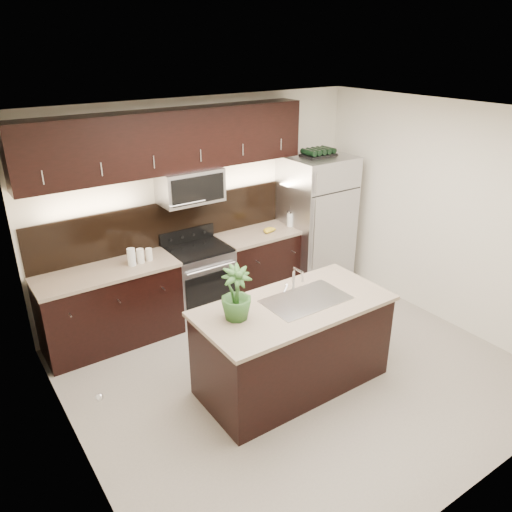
{
  "coord_description": "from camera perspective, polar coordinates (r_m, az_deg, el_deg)",
  "views": [
    {
      "loc": [
        -2.88,
        -3.43,
        3.33
      ],
      "look_at": [
        -0.15,
        0.55,
        1.21
      ],
      "focal_mm": 35.0,
      "sensor_mm": 36.0,
      "label": 1
    }
  ],
  "objects": [
    {
      "name": "ground",
      "position": [
        5.59,
        4.58,
        -12.98
      ],
      "size": [
        4.5,
        4.5,
        0.0
      ],
      "primitive_type": "plane",
      "color": "gray",
      "rests_on": "ground"
    },
    {
      "name": "french_press",
      "position": [
        6.88,
        3.94,
        4.28
      ],
      "size": [
        0.1,
        0.1,
        0.29
      ],
      "rotation": [
        0.0,
        0.0,
        0.29
      ],
      "color": "silver",
      "rests_on": "counter_run"
    },
    {
      "name": "plant",
      "position": [
        4.55,
        -2.28,
        -4.3
      ],
      "size": [
        0.31,
        0.31,
        0.52
      ],
      "primitive_type": "imported",
      "rotation": [
        0.0,
        0.0,
        -0.07
      ],
      "color": "#285120",
      "rests_on": "island"
    },
    {
      "name": "upper_fixtures",
      "position": [
        5.93,
        -9.5,
        11.82
      ],
      "size": [
        3.49,
        0.4,
        1.66
      ],
      "color": "black",
      "rests_on": "counter_run"
    },
    {
      "name": "island",
      "position": [
        5.16,
        4.24,
        -10.03
      ],
      "size": [
        1.96,
        0.96,
        0.94
      ],
      "color": "black",
      "rests_on": "ground"
    },
    {
      "name": "sink_faucet",
      "position": [
        5.0,
        5.69,
        -4.79
      ],
      "size": [
        0.84,
        0.5,
        0.28
      ],
      "color": "silver",
      "rests_on": "island"
    },
    {
      "name": "room_walls",
      "position": [
        4.68,
        4.47,
        3.18
      ],
      "size": [
        4.52,
        4.02,
        2.71
      ],
      "color": "silver",
      "rests_on": "ground"
    },
    {
      "name": "canisters",
      "position": [
        5.88,
        -13.32,
        -0.01
      ],
      "size": [
        0.3,
        0.11,
        0.2
      ],
      "rotation": [
        0.0,
        0.0,
        0.1
      ],
      "color": "silver",
      "rests_on": "counter_run"
    },
    {
      "name": "bananas",
      "position": [
        6.64,
        1.15,
        2.89
      ],
      "size": [
        0.22,
        0.18,
        0.06
      ],
      "primitive_type": "ellipsoid",
      "rotation": [
        0.0,
        0.0,
        0.24
      ],
      "color": "gold",
      "rests_on": "counter_run"
    },
    {
      "name": "refrigerator",
      "position": [
        7.18,
        6.75,
        4.02
      ],
      "size": [
        0.9,
        0.81,
        1.86
      ],
      "primitive_type": "cube",
      "color": "#B2B2B7",
      "rests_on": "ground"
    },
    {
      "name": "counter_run",
      "position": [
        6.35,
        -8.14,
        -3.32
      ],
      "size": [
        3.51,
        0.65,
        0.94
      ],
      "color": "black",
      "rests_on": "ground"
    },
    {
      "name": "wine_rack",
      "position": [
        6.92,
        7.14,
        11.67
      ],
      "size": [
        0.46,
        0.28,
        0.11
      ],
      "color": "black",
      "rests_on": "refrigerator"
    }
  ]
}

